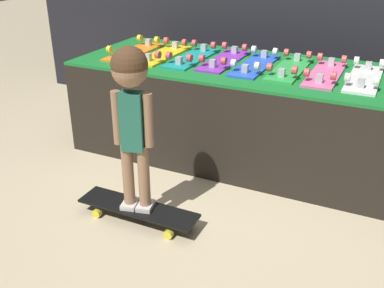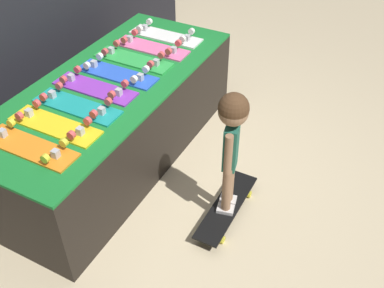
# 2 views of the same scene
# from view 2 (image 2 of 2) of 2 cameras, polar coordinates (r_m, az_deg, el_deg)

# --- Properties ---
(ground_plane) EXTENTS (16.00, 16.00, 0.00)m
(ground_plane) POSITION_cam_2_polar(r_m,az_deg,el_deg) (3.52, -0.62, -4.38)
(ground_plane) COLOR beige
(display_rack) EXTENTS (2.30, 0.95, 0.69)m
(display_rack) POSITION_cam_2_polar(r_m,az_deg,el_deg) (3.58, -9.98, 3.04)
(display_rack) COLOR black
(display_rack) RESTS_ON ground_plane
(skateboard_orange_on_rack) EXTENTS (0.19, 0.64, 0.09)m
(skateboard_orange_on_rack) POSITION_cam_2_polar(r_m,az_deg,el_deg) (2.89, -19.98, -0.21)
(skateboard_orange_on_rack) COLOR orange
(skateboard_orange_on_rack) RESTS_ON display_rack
(skateboard_yellow_on_rack) EXTENTS (0.19, 0.64, 0.09)m
(skateboard_yellow_on_rack) POSITION_cam_2_polar(r_m,az_deg,el_deg) (3.01, -17.05, 2.41)
(skateboard_yellow_on_rack) COLOR yellow
(skateboard_yellow_on_rack) RESTS_ON display_rack
(skateboard_teal_on_rack) EXTENTS (0.19, 0.64, 0.09)m
(skateboard_teal_on_rack) POSITION_cam_2_polar(r_m,az_deg,el_deg) (3.16, -14.43, 4.82)
(skateboard_teal_on_rack) COLOR teal
(skateboard_teal_on_rack) RESTS_ON display_rack
(skateboard_purple_on_rack) EXTENTS (0.19, 0.64, 0.09)m
(skateboard_purple_on_rack) POSITION_cam_2_polar(r_m,az_deg,el_deg) (3.32, -12.25, 7.07)
(skateboard_purple_on_rack) COLOR purple
(skateboard_purple_on_rack) RESTS_ON display_rack
(skateboard_blue_on_rack) EXTENTS (0.19, 0.64, 0.09)m
(skateboard_blue_on_rack) POSITION_cam_2_polar(r_m,az_deg,el_deg) (3.46, -9.52, 8.91)
(skateboard_blue_on_rack) COLOR blue
(skateboard_blue_on_rack) RESTS_ON display_rack
(skateboard_green_on_rack) EXTENTS (0.19, 0.64, 0.09)m
(skateboard_green_on_rack) POSITION_cam_2_polar(r_m,az_deg,el_deg) (3.63, -7.46, 10.69)
(skateboard_green_on_rack) COLOR green
(skateboard_green_on_rack) RESTS_ON display_rack
(skateboard_pink_on_rack) EXTENTS (0.19, 0.64, 0.09)m
(skateboard_pink_on_rack) POSITION_cam_2_polar(r_m,az_deg,el_deg) (3.80, -5.18, 12.21)
(skateboard_pink_on_rack) COLOR pink
(skateboard_pink_on_rack) RESTS_ON display_rack
(skateboard_white_on_rack) EXTENTS (0.19, 0.64, 0.09)m
(skateboard_white_on_rack) POSITION_cam_2_polar(r_m,az_deg,el_deg) (3.98, -3.38, 13.65)
(skateboard_white_on_rack) COLOR white
(skateboard_white_on_rack) RESTS_ON display_rack
(skateboard_on_floor) EXTENTS (0.72, 0.18, 0.09)m
(skateboard_on_floor) POSITION_cam_2_polar(r_m,az_deg,el_deg) (3.21, 4.41, -8.01)
(skateboard_on_floor) COLOR black
(skateboard_on_floor) RESTS_ON ground_plane
(child) EXTENTS (0.22, 0.19, 0.93)m
(child) POSITION_cam_2_polar(r_m,az_deg,el_deg) (2.76, 5.09, 1.42)
(child) COLOR silver
(child) RESTS_ON skateboard_on_floor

